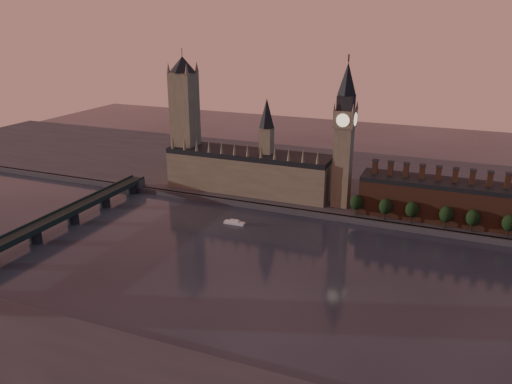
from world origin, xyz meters
TOP-DOWN VIEW (x-y plane):
  - ground at (0.00, 0.00)m, footprint 900.00×900.00m
  - north_bank at (0.00, 178.04)m, footprint 900.00×182.00m
  - palace_of_westminster at (-64.41, 114.91)m, footprint 130.00×30.30m
  - victoria_tower at (-120.00, 115.00)m, footprint 24.00×24.00m
  - big_ben at (10.00, 110.00)m, footprint 15.00×15.00m
  - chimney_block at (80.00, 110.00)m, footprint 110.00×25.00m
  - embankment_tree_0 at (24.44, 94.77)m, footprint 8.60×8.60m
  - embankment_tree_1 at (44.21, 94.12)m, footprint 8.60×8.60m
  - embankment_tree_2 at (61.39, 95.00)m, footprint 8.60×8.60m
  - embankment_tree_3 at (82.88, 94.41)m, footprint 8.60×8.60m
  - embankment_tree_4 at (98.85, 94.42)m, footprint 8.60×8.60m
  - embankment_tree_5 at (119.72, 93.72)m, footprint 8.60×8.60m
  - westminster_bridge at (-155.00, -2.70)m, footprint 14.00×200.00m
  - river_boat at (-50.97, 57.01)m, footprint 14.56×4.43m

SIDE VIEW (x-z plane):
  - ground at x=0.00m, z-range 0.00..0.00m
  - river_boat at x=-50.97m, z-range -0.34..2.56m
  - north_bank at x=0.00m, z-range 0.00..4.00m
  - westminster_bridge at x=-155.00m, z-range 1.66..13.21m
  - embankment_tree_0 at x=24.44m, z-range 6.03..20.91m
  - embankment_tree_1 at x=44.21m, z-range 6.03..20.91m
  - embankment_tree_2 at x=61.39m, z-range 6.03..20.91m
  - embankment_tree_3 at x=82.88m, z-range 6.03..20.91m
  - embankment_tree_4 at x=98.85m, z-range 6.03..20.91m
  - embankment_tree_5 at x=119.72m, z-range 6.03..20.91m
  - chimney_block at x=80.00m, z-range -0.68..36.32m
  - palace_of_westminster at x=-64.41m, z-range -15.37..58.63m
  - big_ben at x=10.00m, z-range 3.33..110.33m
  - victoria_tower at x=-120.00m, z-range 5.09..113.09m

